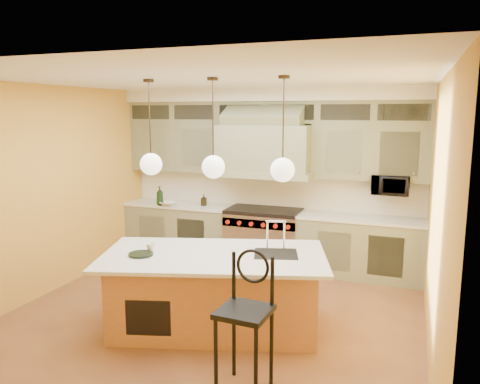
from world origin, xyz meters
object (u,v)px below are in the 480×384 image
at_px(range, 264,237).
at_px(kitchen_island, 215,290).
at_px(counter_stool, 246,312).
at_px(microwave, 390,185).

relative_size(range, kitchen_island, 0.42).
bearing_deg(counter_stool, range, 108.58).
bearing_deg(counter_stool, microwave, 77.38).
xyz_separation_m(range, counter_stool, (0.90, -3.43, 0.26)).
bearing_deg(kitchen_island, counter_stool, -70.98).
bearing_deg(kitchen_island, range, 76.75).
distance_m(range, kitchen_island, 2.40).
xyz_separation_m(kitchen_island, microwave, (1.80, 2.50, 0.98)).
relative_size(kitchen_island, microwave, 5.21).
height_order(range, microwave, microwave).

